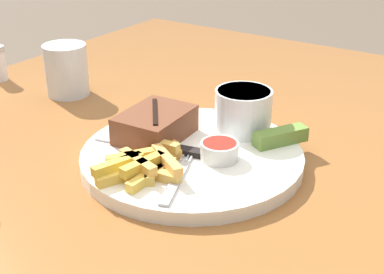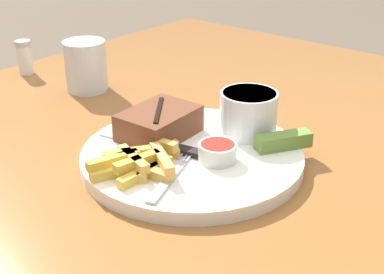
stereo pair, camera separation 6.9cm
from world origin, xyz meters
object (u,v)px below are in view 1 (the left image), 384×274
object	(u,v)px
coleslaw_cup	(243,108)
fork_utensil	(177,178)
pickle_spear	(281,137)
dinner_plate	(192,157)
drinking_glass	(66,70)
knife_utensil	(164,148)
dipping_sauce_cup	(219,150)
steak_portion	(155,125)

from	to	relation	value
coleslaw_cup	fork_utensil	distance (m)	0.17
pickle_spear	fork_utensil	size ratio (longest dim) A/B	0.59
dinner_plate	coleslaw_cup	world-z (taller)	coleslaw_cup
fork_utensil	drinking_glass	xyz separation A→B (m)	(0.16, 0.35, 0.02)
pickle_spear	knife_utensil	xyz separation A→B (m)	(-0.10, 0.12, -0.01)
dinner_plate	coleslaw_cup	xyz separation A→B (m)	(0.09, -0.02, 0.04)
dipping_sauce_cup	dinner_plate	bearing A→B (deg)	89.73
coleslaw_cup	knife_utensil	bearing A→B (deg)	153.25
dipping_sauce_cup	drinking_glass	xyz separation A→B (m)	(0.09, 0.36, 0.01)
steak_portion	pickle_spear	size ratio (longest dim) A/B	1.42
coleslaw_cup	pickle_spear	bearing A→B (deg)	-98.29
steak_portion	drinking_glass	size ratio (longest dim) A/B	1.23
coleslaw_cup	knife_utensil	distance (m)	0.13
steak_portion	fork_utensil	world-z (taller)	steak_portion
fork_utensil	dinner_plate	bearing A→B (deg)	0.00
dipping_sauce_cup	drinking_glass	world-z (taller)	drinking_glass
steak_portion	knife_utensil	bearing A→B (deg)	-127.14
steak_portion	coleslaw_cup	size ratio (longest dim) A/B	1.36
drinking_glass	dinner_plate	bearing A→B (deg)	-106.08
dipping_sauce_cup	pickle_spear	xyz separation A→B (m)	(0.08, -0.05, -0.00)
dinner_plate	dipping_sauce_cup	xyz separation A→B (m)	(-0.00, -0.04, 0.02)
knife_utensil	pickle_spear	bearing A→B (deg)	-151.51
fork_utensil	pickle_spear	bearing A→B (deg)	-41.49
steak_portion	coleslaw_cup	bearing A→B (deg)	-45.63
dinner_plate	steak_portion	size ratio (longest dim) A/B	2.69
steak_portion	drinking_glass	bearing A→B (deg)	71.44
drinking_glass	dipping_sauce_cup	bearing A→B (deg)	-104.32
dipping_sauce_cup	knife_utensil	distance (m)	0.08
coleslaw_cup	dinner_plate	bearing A→B (deg)	165.33
steak_portion	dinner_plate	bearing A→B (deg)	-95.67
coleslaw_cup	fork_utensil	world-z (taller)	coleslaw_cup
steak_portion	knife_utensil	distance (m)	0.04
dinner_plate	fork_utensil	distance (m)	0.08
knife_utensil	drinking_glass	distance (m)	0.31
pickle_spear	knife_utensil	size ratio (longest dim) A/B	0.46
dinner_plate	fork_utensil	bearing A→B (deg)	-159.88
pickle_spear	fork_utensil	world-z (taller)	pickle_spear
fork_utensil	knife_utensil	xyz separation A→B (m)	(0.05, 0.06, 0.00)
pickle_spear	steak_portion	bearing A→B (deg)	117.07
steak_portion	coleslaw_cup	world-z (taller)	coleslaw_cup
dinner_plate	pickle_spear	size ratio (longest dim) A/B	3.83
steak_portion	dipping_sauce_cup	xyz separation A→B (m)	(-0.01, -0.11, -0.01)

